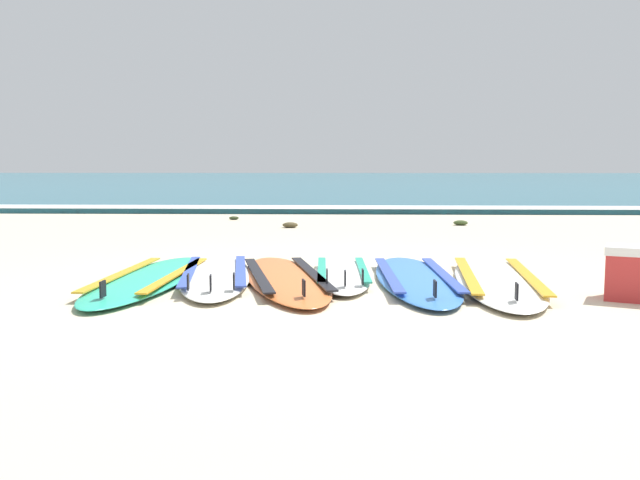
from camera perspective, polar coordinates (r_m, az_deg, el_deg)
ground_plane at (r=5.34m, az=0.44°, el=-3.79°), size 80.00×80.00×0.00m
sea at (r=42.91m, az=1.85°, el=5.16°), size 80.00×60.00×0.10m
wave_foam_strip at (r=13.46m, az=1.41°, el=2.58°), size 80.00×1.07×0.11m
surfboard_0 at (r=5.59m, az=-14.22°, el=-3.15°), size 0.70×2.47×0.18m
surfboard_1 at (r=5.65m, az=-8.84°, el=-2.92°), size 0.93×2.37×0.18m
surfboard_2 at (r=5.45m, az=-2.97°, el=-3.21°), size 1.12×2.49×0.18m
surfboard_3 at (r=5.64m, az=1.89°, el=-2.86°), size 0.53×1.92×0.18m
surfboard_4 at (r=5.48m, az=8.06°, el=-3.21°), size 0.68×2.44×0.18m
surfboard_5 at (r=5.56m, az=14.74°, el=-3.22°), size 0.90×2.63×0.18m
cooler_box at (r=5.20m, az=25.45°, el=-2.55°), size 0.54×0.47×0.38m
seaweed_clump_near_shoreline at (r=10.19m, az=-2.54°, el=1.28°), size 0.23×0.19×0.08m
seaweed_clump_mid_sand at (r=11.76m, az=-7.29°, el=1.86°), size 0.17×0.13×0.06m
seaweed_clump_by_the_boards at (r=10.81m, az=11.80°, el=1.44°), size 0.22×0.18×0.08m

